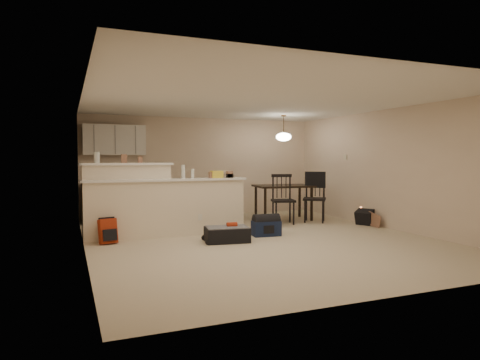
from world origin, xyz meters
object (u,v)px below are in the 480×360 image
pendant_lamp (284,137)px  dining_chair_near (283,199)px  red_backpack (108,231)px  navy_duffel (266,228)px  dining_table (283,189)px  black_daypack (365,218)px  dining_chair_far (315,197)px  suitcase (227,235)px

pendant_lamp → dining_chair_near: 1.58m
pendant_lamp → red_backpack: 4.74m
red_backpack → navy_duffel: size_ratio=0.82×
dining_table → black_daypack: (1.29, -1.41, -0.57)m
dining_chair_far → black_daypack: (0.80, -0.81, -0.40)m
dining_table → dining_chair_near: 0.68m
suitcase → navy_duffel: navy_duffel is taller
dining_chair_far → navy_duffel: bearing=-110.9°
suitcase → navy_duffel: (0.90, 0.27, 0.02)m
pendant_lamp → red_backpack: bearing=-161.3°
navy_duffel → suitcase: bearing=-158.3°
pendant_lamp → navy_duffel: 2.87m
dining_chair_near → black_daypack: bearing=-11.5°
dining_chair_far → pendant_lamp: bearing=165.8°
dining_table → dining_chair_near: size_ratio=1.28×
dining_table → dining_chair_far: size_ratio=1.25×
dining_chair_far → black_daypack: size_ratio=3.06×
navy_duffel → black_daypack: 2.62m
red_backpack → suitcase: bearing=-29.6°
black_daypack → red_backpack: bearing=63.2°
dining_chair_far → black_daypack: 1.21m
dining_table → pendant_lamp: pendant_lamp is taller
pendant_lamp → red_backpack: (-4.16, -1.41, -1.78)m
pendant_lamp → navy_duffel: pendant_lamp is taller
dining_chair_far → dining_table: bearing=165.8°
pendant_lamp → navy_duffel: bearing=-126.3°
dining_chair_near → dining_chair_far: dining_chair_far is taller
pendant_lamp → dining_chair_near: (-0.31, -0.58, -1.43)m
dining_table → dining_chair_far: dining_chair_far is taller
red_backpack → black_daypack: bearing=-11.9°
navy_duffel → red_backpack: bearing=178.0°
dining_chair_near → suitcase: 2.42m
navy_duffel → black_daypack: bearing=12.9°
red_backpack → black_daypack: size_ratio=1.16×
navy_duffel → pendant_lamp: bearing=58.8°
pendant_lamp → navy_duffel: size_ratio=1.18×
red_backpack → black_daypack: 5.46m
dining_chair_near → red_backpack: bearing=-151.9°
dining_chair_far → navy_duffel: dining_chair_far is taller
navy_duffel → black_daypack: (2.59, 0.36, 0.02)m
red_backpack → pendant_lamp: bearing=6.8°
pendant_lamp → black_daypack: bearing=-47.4°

